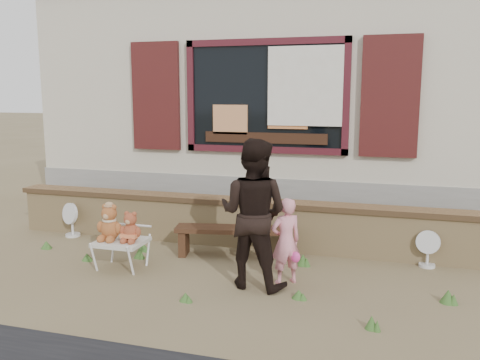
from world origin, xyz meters
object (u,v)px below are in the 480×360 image
(folding_chair, at_px, (121,243))
(teddy_bear_left, at_px, (110,222))
(adult, at_px, (253,214))
(teddy_bear_right, at_px, (131,226))
(child, at_px, (286,241))
(bench, at_px, (234,235))

(folding_chair, relative_size, teddy_bear_left, 1.28)
(folding_chair, xyz_separation_m, adult, (1.67, -0.08, 0.50))
(folding_chair, distance_m, teddy_bear_right, 0.26)
(teddy_bear_left, height_order, teddy_bear_right, teddy_bear_left)
(teddy_bear_right, bearing_deg, child, 2.55)
(folding_chair, xyz_separation_m, teddy_bear_left, (-0.14, -0.00, 0.26))
(bench, bearing_deg, child, -52.49)
(teddy_bear_left, height_order, adult, adult)
(teddy_bear_right, height_order, adult, adult)
(teddy_bear_right, height_order, child, child)
(bench, distance_m, folding_chair, 1.44)
(child, bearing_deg, adult, -8.92)
(folding_chair, bearing_deg, child, 2.37)
(bench, xyz_separation_m, adult, (0.50, -0.91, 0.53))
(folding_chair, height_order, teddy_bear_left, teddy_bear_left)
(child, bearing_deg, bench, -77.94)
(folding_chair, bearing_deg, teddy_bear_left, -180.00)
(bench, height_order, teddy_bear_left, teddy_bear_left)
(bench, bearing_deg, teddy_bear_left, -158.67)
(folding_chair, relative_size, child, 0.59)
(bench, relative_size, teddy_bear_left, 3.48)
(bench, xyz_separation_m, teddy_bear_left, (-1.31, -0.83, 0.29))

